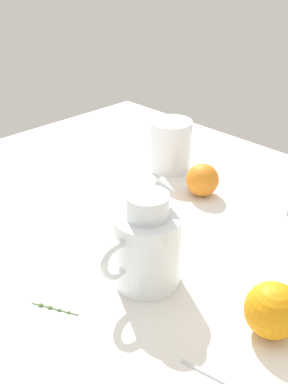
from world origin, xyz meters
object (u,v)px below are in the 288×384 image
at_px(juice_pitcher, 147,250).
at_px(loose_orange_1, 201,179).
at_px(loose_orange_0, 273,310).
at_px(second_glass, 170,148).

bearing_deg(juice_pitcher, loose_orange_1, 113.81).
xyz_separation_m(loose_orange_0, loose_orange_1, (-0.33, 0.24, -0.00)).
xyz_separation_m(juice_pitcher, second_glass, (-0.26, 0.33, -0.01)).
relative_size(loose_orange_0, loose_orange_1, 1.14).
bearing_deg(loose_orange_0, loose_orange_1, 143.74).
distance_m(juice_pitcher, loose_orange_1, 0.31).
bearing_deg(juice_pitcher, second_glass, 127.92).
bearing_deg(second_glass, juice_pitcher, -52.08).
bearing_deg(second_glass, loose_orange_0, -31.82).
height_order(loose_orange_0, loose_orange_1, loose_orange_0).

